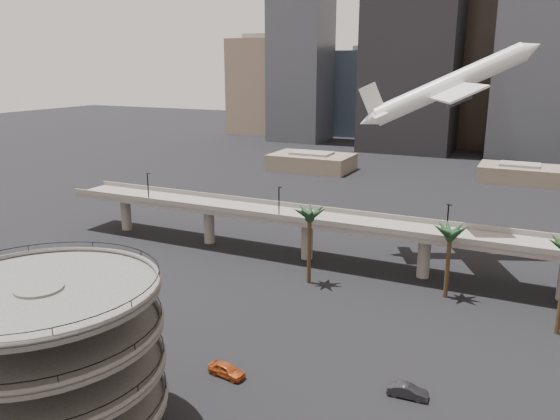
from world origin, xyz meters
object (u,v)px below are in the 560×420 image
at_px(parking_ramp, 46,350).
at_px(airborne_jet, 448,86).
at_px(car_a, 227,370).
at_px(overpass, 363,229).
at_px(car_b, 408,391).

relative_size(parking_ramp, airborne_jet, 0.70).
relative_size(parking_ramp, car_a, 4.67).
xyz_separation_m(overpass, car_b, (16.77, -36.85, -6.59)).
bearing_deg(parking_ramp, overpass, 77.57).
relative_size(parking_ramp, overpass, 0.17).
bearing_deg(car_b, airborne_jet, 3.00).
xyz_separation_m(parking_ramp, overpass, (13.00, 59.00, -2.50)).
relative_size(car_a, car_b, 1.05).
bearing_deg(car_b, overpass, 20.54).
xyz_separation_m(parking_ramp, car_a, (9.33, 17.09, -9.03)).
bearing_deg(overpass, airborne_jet, 54.20).
relative_size(overpass, car_a, 27.34).
xyz_separation_m(parking_ramp, car_b, (29.77, 22.15, -9.09)).
bearing_deg(parking_ramp, car_b, 36.65).
bearing_deg(parking_ramp, car_a, 61.37).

